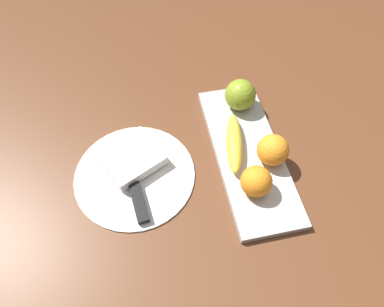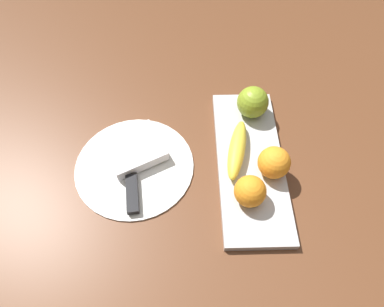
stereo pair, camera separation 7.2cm
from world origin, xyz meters
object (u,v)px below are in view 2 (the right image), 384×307
object	(u,v)px
banana	(237,149)
orange_near_apple	(250,191)
dinner_plate	(134,166)
folded_napkin	(134,149)
apple	(253,102)
fruit_tray	(250,162)
knife	(132,187)
orange_near_banana	(274,163)

from	to	relation	value
banana	orange_near_apple	distance (m)	0.11
banana	orange_near_apple	bearing A→B (deg)	20.37
dinner_plate	folded_napkin	world-z (taller)	folded_napkin
apple	folded_napkin	distance (m)	0.29
fruit_tray	knife	size ratio (longest dim) A/B	2.12
folded_napkin	knife	bearing A→B (deg)	-179.87
apple	knife	world-z (taller)	apple
orange_near_apple	orange_near_banana	xyz separation A→B (m)	(0.06, -0.06, 0.00)
orange_near_apple	folded_napkin	bearing A→B (deg)	62.35
banana	orange_near_banana	bearing A→B (deg)	70.11
banana	knife	xyz separation A→B (m)	(-0.07, 0.22, -0.02)
fruit_tray	knife	distance (m)	0.26
orange_near_apple	dinner_plate	world-z (taller)	orange_near_apple
orange_near_apple	dinner_plate	distance (m)	0.26
fruit_tray	orange_near_apple	world-z (taller)	orange_near_apple
fruit_tray	folded_napkin	bearing A→B (deg)	82.68
banana	orange_near_banana	size ratio (longest dim) A/B	2.31
banana	folded_napkin	world-z (taller)	banana
orange_near_apple	orange_near_banana	distance (m)	0.08
orange_near_banana	knife	world-z (taller)	orange_near_banana
orange_near_banana	folded_napkin	world-z (taller)	orange_near_banana
apple	dinner_plate	bearing A→B (deg)	116.47
orange_near_banana	dinner_plate	size ratio (longest dim) A/B	0.26
dinner_plate	folded_napkin	bearing A→B (deg)	0.00
apple	orange_near_apple	xyz separation A→B (m)	(-0.23, 0.03, -0.00)
orange_near_apple	knife	size ratio (longest dim) A/B	0.35
orange_near_apple	folded_napkin	size ratio (longest dim) A/B	0.53
orange_near_banana	knife	bearing A→B (deg)	95.60
folded_napkin	orange_near_apple	bearing A→B (deg)	-117.65
fruit_tray	apple	distance (m)	0.14
fruit_tray	knife	world-z (taller)	knife
banana	folded_napkin	size ratio (longest dim) A/B	1.31
knife	orange_near_banana	bearing A→B (deg)	-90.93
fruit_tray	orange_near_apple	size ratio (longest dim) A/B	6.05
fruit_tray	banana	size ratio (longest dim) A/B	2.47
apple	knife	distance (m)	0.33
orange_near_apple	fruit_tray	bearing A→B (deg)	-9.61
banana	dinner_plate	bearing A→B (deg)	-72.17
apple	orange_near_banana	world-z (taller)	apple
apple	folded_napkin	xyz separation A→B (m)	(-0.10, 0.27, -0.03)
folded_napkin	dinner_plate	bearing A→B (deg)	180.00
orange_near_banana	dinner_plate	world-z (taller)	orange_near_banana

